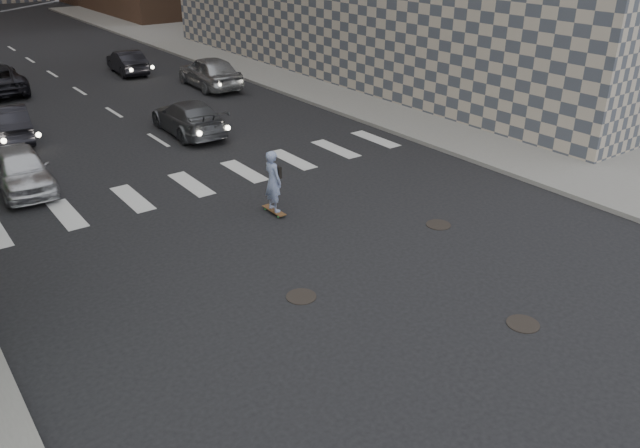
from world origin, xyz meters
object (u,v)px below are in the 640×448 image
(traffic_car_e, at_px, (127,62))
(silver_sedan, at_px, (21,169))
(traffic_car_b, at_px, (188,117))
(traffic_car_d, at_px, (210,72))
(traffic_car_a, at_px, (7,122))
(skateboarder, at_px, (273,181))

(traffic_car_e, bearing_deg, silver_sedan, 62.90)
(traffic_car_b, bearing_deg, traffic_car_d, -120.46)
(traffic_car_b, distance_m, traffic_car_d, 7.88)
(silver_sedan, relative_size, traffic_car_b, 0.87)
(traffic_car_e, bearing_deg, traffic_car_a, 52.05)
(skateboarder, distance_m, traffic_car_d, 16.31)
(traffic_car_b, distance_m, traffic_car_e, 12.59)
(traffic_car_d, relative_size, traffic_car_e, 1.21)
(silver_sedan, bearing_deg, skateboarder, -46.43)
(silver_sedan, xyz_separation_m, traffic_car_a, (0.82, 5.72, 0.03))
(silver_sedan, distance_m, traffic_car_d, 14.37)
(skateboarder, xyz_separation_m, traffic_car_d, (5.79, 15.25, -0.20))
(skateboarder, distance_m, traffic_car_a, 12.94)
(skateboarder, xyz_separation_m, traffic_car_e, (3.57, 21.08, -0.36))
(skateboarder, bearing_deg, silver_sedan, 130.06)
(traffic_car_e, bearing_deg, skateboarder, 84.83)
(traffic_car_a, relative_size, traffic_car_e, 1.08)
(traffic_car_a, distance_m, traffic_car_b, 6.98)
(silver_sedan, xyz_separation_m, traffic_car_e, (9.05, 14.74, -0.02))
(skateboarder, relative_size, traffic_car_e, 0.49)
(traffic_car_b, height_order, traffic_car_e, traffic_car_b)
(silver_sedan, relative_size, traffic_car_a, 0.92)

